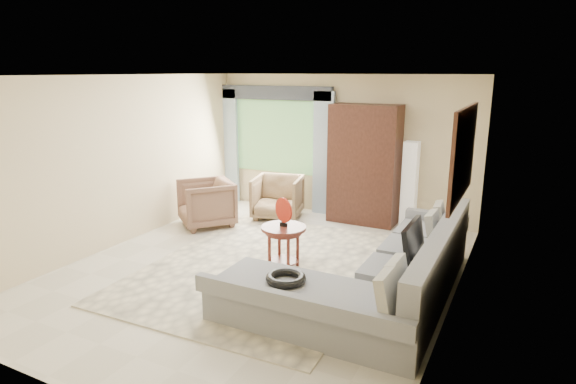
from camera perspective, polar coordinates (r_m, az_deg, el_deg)
The scene contains 17 objects.
ground at distance 6.71m, azimuth -3.30°, elevation -9.14°, with size 6.00×6.00×0.00m, color silver.
area_rug at distance 6.78m, azimuth -2.63°, elevation -8.79°, with size 3.00×4.00×0.02m, color #F7E9C3.
sectional_sofa at distance 5.81m, azimuth 11.35°, elevation -10.20°, with size 2.30×3.46×0.90m.
tv_screen at distance 5.78m, azimuth 14.69°, elevation -5.85°, with size 0.06×0.74×0.48m, color black.
garden_hose at distance 5.11m, azimuth -0.26°, elevation -10.18°, with size 0.43×0.43×0.09m, color black.
coffee_table at distance 6.60m, azimuth -0.52°, elevation -6.51°, with size 0.61×0.61×0.61m.
red_disc at distance 6.44m, azimuth -0.53°, elevation -2.17°, with size 0.34×0.34×0.03m, color #B32211.
armchair_left at distance 8.53m, azimuth -9.68°, elevation -1.31°, with size 0.87×0.89×0.81m, color brown.
armchair_right at distance 8.84m, azimuth -1.24°, elevation -0.64°, with size 0.84×0.87×0.79m, color olive.
potted_plant at distance 9.74m, azimuth -8.69°, elevation -0.19°, with size 0.48×0.41×0.53m, color #999999.
armoire at distance 8.59m, azimuth 9.03°, elevation 3.23°, with size 1.20×0.55×2.10m, color black.
floor_lamp at distance 8.50m, azimuth 14.20°, elevation 0.78°, with size 0.24×0.24×1.50m, color silver.
window at distance 9.50m, azimuth -1.41°, elevation 6.58°, with size 1.80×0.04×1.40m, color #669E59.
curtain_left at distance 10.00m, azimuth -6.98°, elevation 5.42°, with size 0.40×0.08×2.30m, color #9EB7CC.
curtain_right at distance 9.01m, azimuth 4.22°, elevation 4.52°, with size 0.40×0.08×2.30m, color #9EB7CC.
valance at distance 9.36m, azimuth -1.66°, elevation 11.69°, with size 2.40×0.12×0.26m, color #1E232D.
wall_mirror at distance 5.77m, azimuth 20.03°, elevation 4.30°, with size 0.05×1.70×1.05m.
Camera 1 is at (3.14, -5.31, 2.65)m, focal length 30.00 mm.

